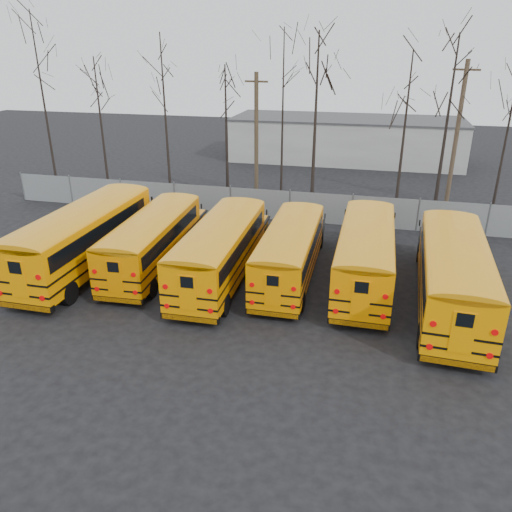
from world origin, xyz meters
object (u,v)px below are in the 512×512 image
(bus_a, at_px, (86,232))
(bus_e, at_px, (366,250))
(utility_pole_left, at_px, (256,140))
(utility_pole_right, at_px, (457,134))
(bus_d, at_px, (291,247))
(bus_b, at_px, (154,236))
(bus_c, at_px, (222,246))
(bus_f, at_px, (453,270))

(bus_a, bearing_deg, bus_e, 5.95)
(utility_pole_left, xyz_separation_m, utility_pole_right, (13.26, 3.08, 0.40))
(bus_d, xyz_separation_m, utility_pole_left, (-4.54, 11.52, 3.01))
(bus_a, xyz_separation_m, bus_d, (10.25, 1.22, -0.30))
(bus_e, distance_m, utility_pole_right, 15.57)
(bus_b, xyz_separation_m, utility_pole_right, (15.70, 14.91, 3.36))
(bus_b, bearing_deg, bus_a, -167.49)
(bus_a, relative_size, bus_c, 1.10)
(bus_c, distance_m, bus_f, 10.47)
(bus_a, xyz_separation_m, bus_c, (7.04, 0.32, -0.18))
(utility_pole_right, bearing_deg, utility_pole_left, -147.65)
(bus_f, bearing_deg, bus_b, 178.44)
(bus_f, bearing_deg, utility_pole_right, 87.36)
(bus_c, distance_m, utility_pole_left, 12.81)
(bus_a, relative_size, bus_e, 1.11)
(utility_pole_left, bearing_deg, bus_b, -95.02)
(bus_c, relative_size, utility_pole_right, 1.10)
(bus_e, height_order, bus_f, bus_f)
(bus_e, xyz_separation_m, utility_pole_right, (5.18, 14.31, 3.29))
(bus_a, height_order, utility_pole_right, utility_pole_right)
(utility_pole_left, bearing_deg, bus_c, -77.25)
(utility_pole_right, bearing_deg, bus_d, -101.58)
(bus_a, bearing_deg, bus_c, 2.36)
(bus_a, distance_m, utility_pole_right, 24.89)
(bus_a, relative_size, bus_f, 1.04)
(bus_f, distance_m, utility_pole_left, 17.67)
(bus_d, bearing_deg, utility_pole_right, 58.30)
(bus_a, bearing_deg, bus_f, -0.69)
(bus_c, xyz_separation_m, bus_e, (6.75, 1.18, -0.01))
(bus_e, relative_size, bus_f, 0.94)
(bus_b, height_order, utility_pole_right, utility_pole_right)
(bus_b, height_order, bus_d, bus_b)
(bus_e, height_order, utility_pole_left, utility_pole_left)
(bus_b, bearing_deg, utility_pole_right, 40.48)
(bus_b, relative_size, bus_f, 0.91)
(bus_b, relative_size, bus_d, 1.04)
(bus_d, bearing_deg, bus_b, -178.33)
(bus_e, bearing_deg, bus_c, -170.17)
(bus_d, height_order, utility_pole_left, utility_pole_left)
(bus_a, height_order, bus_e, bus_a)
(bus_b, xyz_separation_m, bus_f, (14.23, -1.04, 0.16))
(bus_f, bearing_deg, utility_pole_left, 135.14)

